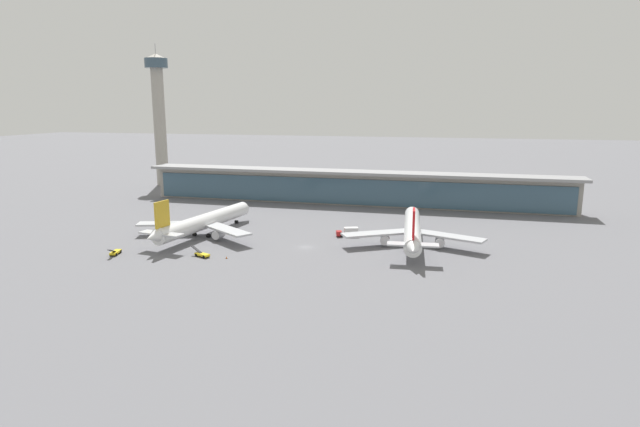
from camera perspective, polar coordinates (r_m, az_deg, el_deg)
name	(u,v)px	position (r m, az deg, el deg)	size (l,w,h in m)	color
ground_plane	(305,247)	(163.26, -1.61, -3.66)	(1200.00, 1200.00, 0.00)	slate
airliner_left_stand	(203,222)	(180.28, -12.55, -0.89)	(43.80, 57.45, 15.32)	white
airliner_centre_stand	(412,230)	(167.54, 10.01, -1.74)	(44.09, 57.56, 15.32)	white
service_truck_near_nose_red	(349,232)	(176.00, 3.14, -1.98)	(7.65, 4.58, 3.10)	#B21E1E
service_truck_under_wing_yellow	(202,254)	(156.42, -12.73, -4.33)	(6.81, 3.82, 2.70)	yellow
service_truck_mid_apron_yellow	(115,252)	(165.99, -21.36, -3.93)	(2.83, 6.93, 2.70)	yellow
terminal_building	(352,187)	(232.49, 3.50, 2.89)	(189.56, 12.80, 15.20)	#9E998E
control_tower	(159,110)	(300.94, -17.10, 10.71)	(12.00, 12.00, 75.15)	#9E998E
safety_cone_alpha	(227,258)	(153.33, -10.12, -4.73)	(0.62, 0.62, 0.70)	orange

